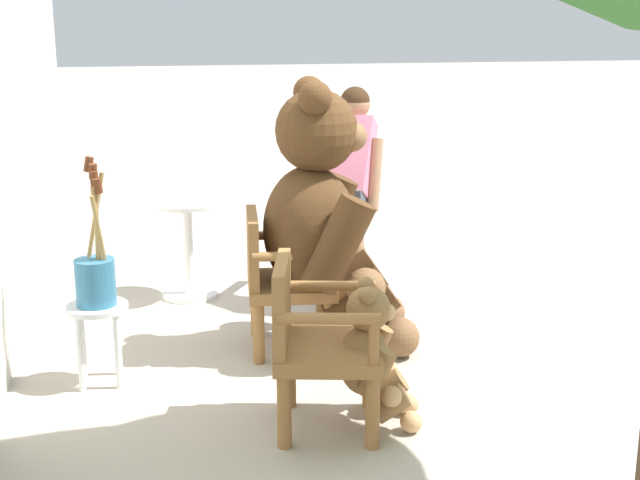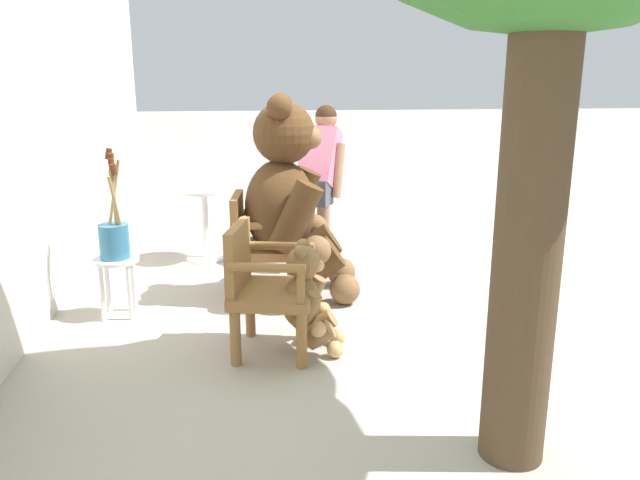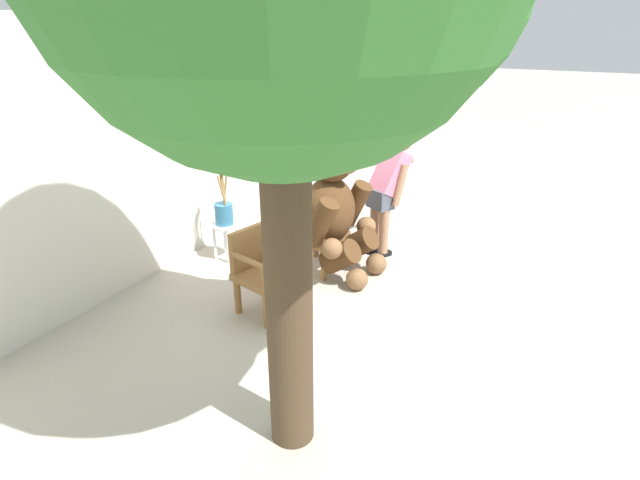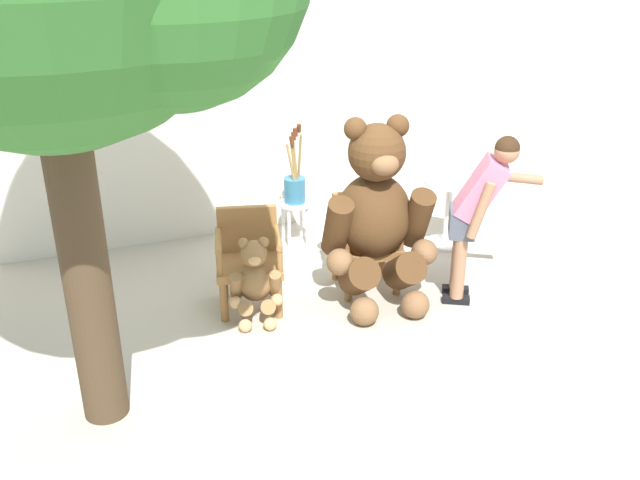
% 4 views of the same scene
% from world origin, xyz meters
% --- Properties ---
extents(ground_plane, '(60.00, 60.00, 0.00)m').
position_xyz_m(ground_plane, '(0.00, 0.00, 0.00)').
color(ground_plane, '#B2A899').
extents(wooden_chair_left, '(0.66, 0.63, 0.86)m').
position_xyz_m(wooden_chair_left, '(-0.54, 0.73, 0.46)').
color(wooden_chair_left, olive).
rests_on(wooden_chair_left, ground).
extents(wooden_chair_right, '(0.61, 0.57, 0.86)m').
position_xyz_m(wooden_chair_right, '(0.56, 0.73, 0.46)').
color(wooden_chair_right, olive).
rests_on(wooden_chair_right, ground).
extents(teddy_bear_large, '(1.00, 0.98, 1.65)m').
position_xyz_m(teddy_bear_large, '(0.54, 0.46, 0.81)').
color(teddy_bear_large, '#4C3019').
rests_on(teddy_bear_large, ground).
extents(teddy_bear_small, '(0.47, 0.47, 0.75)m').
position_xyz_m(teddy_bear_small, '(-0.56, 0.45, 0.37)').
color(teddy_bear_small, olive).
rests_on(teddy_bear_small, ground).
extents(person_visitor, '(0.86, 0.50, 1.52)m').
position_xyz_m(person_visitor, '(1.33, 0.14, 0.91)').
color(person_visitor, black).
rests_on(person_visitor, ground).
extents(white_stool, '(0.34, 0.34, 0.46)m').
position_xyz_m(white_stool, '(0.24, 1.81, 0.36)').
color(white_stool, silver).
rests_on(white_stool, ground).
extents(brush_bucket, '(0.22, 0.22, 0.82)m').
position_xyz_m(brush_bucket, '(0.24, 1.81, 0.64)').
color(brush_bucket, teal).
rests_on(brush_bucket, white_stool).
extents(round_side_table, '(0.56, 0.56, 0.72)m').
position_xyz_m(round_side_table, '(1.71, 1.23, 0.45)').
color(round_side_table, white).
rests_on(round_side_table, ground).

